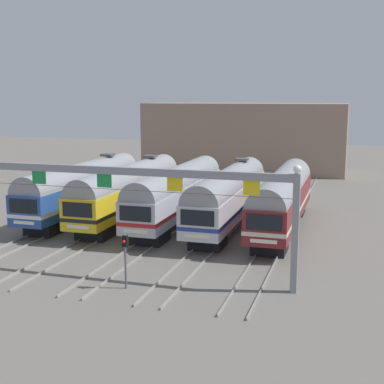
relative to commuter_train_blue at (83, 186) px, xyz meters
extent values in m
plane|color=slate|center=(8.72, 0.00, -2.69)|extent=(160.00, 160.00, 0.00)
cube|color=gray|center=(-0.72, 17.00, -2.61)|extent=(0.07, 70.00, 0.15)
cube|color=gray|center=(0.72, 17.00, -2.61)|extent=(0.07, 70.00, 0.15)
cube|color=gray|center=(3.64, 17.00, -2.61)|extent=(0.07, 70.00, 0.15)
cube|color=gray|center=(5.08, 17.00, -2.61)|extent=(0.07, 70.00, 0.15)
cube|color=gray|center=(8.00, 17.00, -2.61)|extent=(0.07, 70.00, 0.15)
cube|color=gray|center=(9.44, 17.00, -2.61)|extent=(0.07, 70.00, 0.15)
cube|color=gray|center=(12.36, 17.00, -2.61)|extent=(0.07, 70.00, 0.15)
cube|color=gray|center=(13.80, 17.00, -2.61)|extent=(0.07, 70.00, 0.15)
cube|color=gray|center=(16.73, 17.00, -2.61)|extent=(0.07, 70.00, 0.15)
cube|color=gray|center=(18.16, 17.00, -2.61)|extent=(0.07, 70.00, 0.15)
cube|color=#284C9E|center=(0.00, 0.00, -0.46)|extent=(2.85, 18.00, 2.35)
cube|color=white|center=(0.00, 0.00, -0.82)|extent=(2.88, 18.02, 0.28)
cylinder|color=gray|center=(0.00, 0.00, 0.71)|extent=(2.74, 17.64, 2.74)
cube|color=black|center=(0.00, -9.02, 0.01)|extent=(2.28, 0.06, 1.03)
cube|color=silver|center=(0.00, -9.02, -1.21)|extent=(1.71, 0.05, 0.24)
cube|color=black|center=(0.00, -6.30, -2.16)|extent=(2.28, 2.60, 1.05)
cube|color=black|center=(0.00, 6.30, -2.16)|extent=(2.28, 2.60, 1.05)
cube|color=#4C4C51|center=(0.00, 5.04, 2.26)|extent=(1.10, 1.10, 0.20)
cube|color=gold|center=(4.36, 0.00, -0.46)|extent=(2.85, 18.00, 2.35)
cube|color=black|center=(4.36, 0.00, -0.82)|extent=(2.88, 18.02, 0.28)
cylinder|color=gray|center=(4.36, 0.00, 0.71)|extent=(2.74, 17.64, 2.74)
cube|color=black|center=(4.36, -9.02, 0.01)|extent=(2.28, 0.06, 1.03)
cube|color=silver|center=(4.36, -9.02, -1.21)|extent=(1.71, 0.05, 0.24)
cube|color=black|center=(4.36, -6.30, -2.16)|extent=(2.28, 2.60, 1.05)
cube|color=black|center=(4.36, 6.30, -2.16)|extent=(2.28, 2.60, 1.05)
cube|color=#4C4C51|center=(4.36, 5.04, 2.26)|extent=(1.10, 1.10, 0.20)
cube|color=#B2B5BA|center=(8.72, 0.00, -0.46)|extent=(2.85, 18.00, 2.35)
cube|color=#B21E1E|center=(8.72, 0.00, -0.82)|extent=(2.88, 18.02, 0.28)
cylinder|color=gray|center=(8.72, 0.00, 0.71)|extent=(2.74, 17.64, 2.74)
cube|color=black|center=(8.72, -9.02, 0.01)|extent=(2.28, 0.06, 1.03)
cube|color=silver|center=(8.72, -9.02, -1.21)|extent=(1.71, 0.05, 0.24)
cube|color=black|center=(8.72, -6.30, -2.16)|extent=(2.28, 2.60, 1.05)
cube|color=black|center=(8.72, 6.30, -2.16)|extent=(2.28, 2.60, 1.05)
cube|color=silver|center=(13.08, 0.00, -0.46)|extent=(2.85, 18.00, 2.35)
cube|color=navy|center=(13.08, 0.00, -0.82)|extent=(2.88, 18.02, 0.28)
cylinder|color=gray|center=(13.08, 0.00, 0.71)|extent=(2.74, 17.64, 2.74)
cube|color=black|center=(13.08, -9.02, 0.01)|extent=(2.28, 0.06, 1.03)
cube|color=silver|center=(13.08, -9.02, -1.21)|extent=(1.71, 0.05, 0.24)
cube|color=black|center=(13.08, -6.30, -2.16)|extent=(2.28, 2.60, 1.05)
cube|color=black|center=(13.08, 6.30, -2.16)|extent=(2.28, 2.60, 1.05)
cube|color=#4C4C51|center=(13.08, 5.04, 2.26)|extent=(1.10, 1.10, 0.20)
cube|color=maroon|center=(17.44, 0.00, -0.46)|extent=(2.85, 18.00, 2.35)
cube|color=beige|center=(17.44, 0.00, -0.82)|extent=(2.88, 18.02, 0.28)
cylinder|color=gray|center=(17.44, 0.00, 0.71)|extent=(2.74, 17.64, 2.74)
cube|color=black|center=(17.44, -9.02, 0.01)|extent=(2.28, 0.06, 1.03)
cube|color=silver|center=(17.44, -9.02, -1.21)|extent=(1.71, 0.05, 0.24)
cube|color=black|center=(17.44, -6.30, -2.16)|extent=(2.28, 2.60, 1.05)
cube|color=black|center=(17.44, 6.30, -2.16)|extent=(2.28, 2.60, 1.05)
cube|color=gray|center=(19.84, -13.50, 0.56)|extent=(0.36, 0.36, 6.50)
cube|color=gray|center=(8.72, -13.50, 3.56)|extent=(22.24, 0.32, 0.44)
cube|color=#198C3F|center=(4.36, -13.50, 2.94)|extent=(0.90, 0.08, 0.80)
cube|color=#198C3F|center=(8.72, -13.50, 2.94)|extent=(0.90, 0.08, 0.80)
cube|color=yellow|center=(13.08, -13.50, 2.94)|extent=(0.90, 0.08, 0.80)
cube|color=yellow|center=(17.44, -13.50, 2.94)|extent=(0.90, 0.08, 0.80)
sphere|color=white|center=(19.84, -13.50, 4.06)|extent=(0.44, 0.44, 0.44)
cylinder|color=#3F382D|center=(8.72, -13.50, 2.46)|extent=(22.24, 0.03, 0.03)
cylinder|color=#59595E|center=(10.90, -15.60, -1.16)|extent=(0.12, 0.12, 3.06)
cube|color=black|center=(10.90, -15.60, 0.02)|extent=(0.28, 0.24, 0.60)
sphere|color=red|center=(10.90, -15.74, 0.02)|extent=(0.18, 0.18, 0.18)
cube|color=gray|center=(7.66, 33.79, 2.07)|extent=(27.99, 10.00, 9.51)
camera|label=1|loc=(22.63, -41.63, 7.81)|focal=50.19mm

